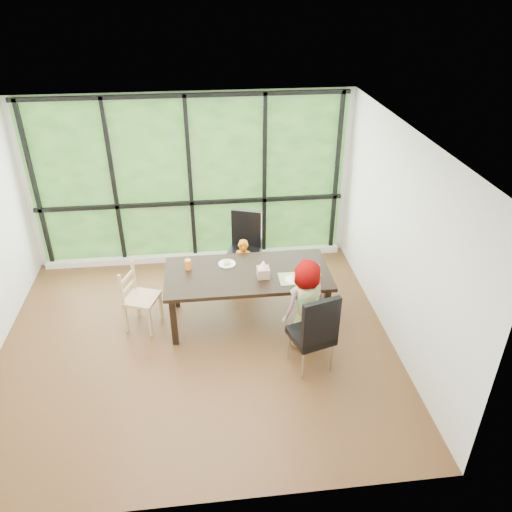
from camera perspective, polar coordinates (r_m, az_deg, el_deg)
The scene contains 22 objects.
ground at distance 6.60m, azimuth -6.69°, elevation -9.82°, with size 5.00×5.00×0.00m, color black.
back_wall at distance 7.86m, azimuth -7.52°, elevation 8.54°, with size 5.00×5.00×0.00m, color silver.
foliage_backdrop at distance 7.84m, azimuth -7.52°, elevation 8.48°, with size 4.80×0.02×2.65m, color #24461C.
window_mullions at distance 7.80m, azimuth -7.52°, elevation 8.37°, with size 4.80×0.06×2.65m, color black, non-canonical shape.
window_sill at distance 8.34m, azimuth -6.93°, elevation -0.05°, with size 4.80×0.12×0.10m, color silver.
dining_table at distance 6.74m, azimuth -0.95°, elevation -4.59°, with size 2.16×1.03×0.75m, color black.
chair_window_leather at distance 7.51m, azimuth -1.41°, elevation 0.87°, with size 0.46×0.46×1.08m, color black.
chair_interior_leather at distance 5.93m, azimuth 6.34°, elevation -8.41°, with size 0.46×0.46×1.08m, color black.
chair_end_beech at distance 6.73m, azimuth -12.94°, elevation -4.75°, with size 0.42×0.40×0.90m, color tan.
child_toddler at distance 7.22m, azimuth -1.45°, elevation -1.35°, with size 0.32×0.21×0.88m, color #CE6409.
child_older at distance 6.22m, azimuth 5.46°, elevation -5.48°, with size 0.59×0.38×1.21m, color slate.
placemat at distance 6.42m, azimuth 4.50°, elevation -2.58°, with size 0.41×0.30×0.01m, color tan.
plate_far at distance 6.71m, azimuth -3.34°, elevation -0.89°, with size 0.23×0.23×0.01m, color white.
plate_near at distance 6.39m, azimuth 4.34°, elevation -2.73°, with size 0.23×0.23×0.01m, color white.
orange_cup at distance 6.63m, azimuth -7.79°, elevation -0.96°, with size 0.09×0.09×0.14m, color orange.
green_cup at distance 6.39m, azimuth 7.14°, elevation -2.40°, with size 0.07×0.07×0.10m, color green.
tissue_box at distance 6.40m, azimuth 0.83°, elevation -1.89°, with size 0.16×0.16×0.13m, color tan.
crepe_rolls_far at distance 6.70m, azimuth -3.35°, elevation -0.71°, with size 0.10×0.12×0.04m, color tan, non-canonical shape.
crepe_rolls_near at distance 6.37m, azimuth 4.35°, elevation -2.54°, with size 0.05×0.12×0.04m, color tan, non-canonical shape.
straw_white at distance 6.58m, azimuth -7.85°, elevation -0.16°, with size 0.01×0.01×0.20m, color white.
straw_pink at distance 6.34m, azimuth 7.19°, elevation -1.70°, with size 0.01×0.01×0.20m, color pink.
tissue at distance 6.34m, azimuth 0.84°, elevation -0.96°, with size 0.12×0.12×0.11m, color white.
Camera 1 is at (0.17, -5.06, 4.22)m, focal length 34.96 mm.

